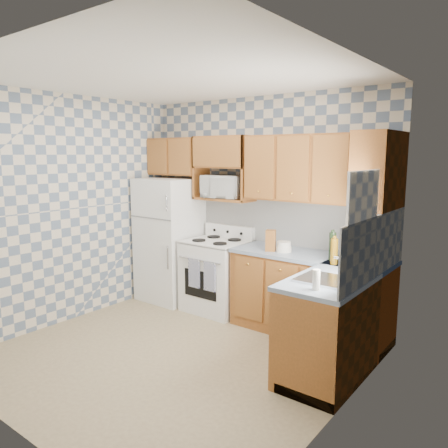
{
  "coord_description": "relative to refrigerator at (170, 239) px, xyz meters",
  "views": [
    {
      "loc": [
        2.91,
        -2.98,
        2.01
      ],
      "look_at": [
        0.05,
        0.75,
        1.25
      ],
      "focal_mm": 35.0,
      "sensor_mm": 36.0,
      "label": 1
    }
  ],
  "objects": [
    {
      "name": "floor",
      "position": [
        1.27,
        -1.25,
        -0.84
      ],
      "size": [
        3.4,
        3.4,
        0.0
      ],
      "primitive_type": "plane",
      "color": "#7E6A4C",
      "rests_on": "ground"
    },
    {
      "name": "back_wall",
      "position": [
        1.27,
        0.35,
        0.51
      ],
      "size": [
        3.4,
        0.02,
        2.7
      ],
      "primitive_type": "cube",
      "color": "slate",
      "rests_on": "ground"
    },
    {
      "name": "right_wall",
      "position": [
        2.97,
        -1.25,
        0.51
      ],
      "size": [
        0.02,
        3.2,
        2.7
      ],
      "primitive_type": "cube",
      "color": "slate",
      "rests_on": "ground"
    },
    {
      "name": "backsplash_back",
      "position": [
        1.68,
        0.34,
        0.36
      ],
      "size": [
        2.6,
        0.02,
        0.56
      ],
      "primitive_type": "cube",
      "color": "white",
      "rests_on": "back_wall"
    },
    {
      "name": "backsplash_right",
      "position": [
        2.96,
        -0.45,
        0.36
      ],
      "size": [
        0.02,
        1.6,
        0.56
      ],
      "primitive_type": "cube",
      "color": "white",
      "rests_on": "right_wall"
    },
    {
      "name": "refrigerator",
      "position": [
        0.0,
        0.0,
        0.0
      ],
      "size": [
        0.75,
        0.7,
        1.68
      ],
      "primitive_type": "cube",
      "color": "white",
      "rests_on": "floor"
    },
    {
      "name": "stove_body",
      "position": [
        0.8,
        0.03,
        -0.39
      ],
      "size": [
        0.76,
        0.65,
        0.9
      ],
      "primitive_type": "cube",
      "color": "white",
      "rests_on": "floor"
    },
    {
      "name": "cooktop",
      "position": [
        0.8,
        0.03,
        0.07
      ],
      "size": [
        0.76,
        0.65,
        0.02
      ],
      "primitive_type": "cube",
      "color": "silver",
      "rests_on": "stove_body"
    },
    {
      "name": "backguard",
      "position": [
        0.8,
        0.3,
        0.16
      ],
      "size": [
        0.76,
        0.08,
        0.17
      ],
      "primitive_type": "cube",
      "color": "white",
      "rests_on": "cooktop"
    },
    {
      "name": "dish_towel_left",
      "position": [
        0.72,
        -0.32,
        -0.29
      ],
      "size": [
        0.17,
        0.02,
        0.36
      ],
      "primitive_type": "cube",
      "color": "navy",
      "rests_on": "stove_body"
    },
    {
      "name": "dish_towel_right",
      "position": [
        0.97,
        -0.32,
        -0.29
      ],
      "size": [
        0.17,
        0.02,
        0.36
      ],
      "primitive_type": "cube",
      "color": "navy",
      "rests_on": "stove_body"
    },
    {
      "name": "base_cabinets_back",
      "position": [
        2.1,
        0.05,
        -0.4
      ],
      "size": [
        1.75,
        0.6,
        0.88
      ],
      "primitive_type": "cube",
      "color": "brown",
      "rests_on": "floor"
    },
    {
      "name": "base_cabinets_right",
      "position": [
        2.67,
        -0.45,
        -0.4
      ],
      "size": [
        0.6,
        1.6,
        0.88
      ],
      "primitive_type": "cube",
      "color": "brown",
      "rests_on": "floor"
    },
    {
      "name": "countertop_back",
      "position": [
        2.1,
        0.05,
        0.06
      ],
      "size": [
        1.77,
        0.63,
        0.04
      ],
      "primitive_type": "cube",
      "color": "slate",
      "rests_on": "base_cabinets_back"
    },
    {
      "name": "countertop_right",
      "position": [
        2.67,
        -0.45,
        0.06
      ],
      "size": [
        0.63,
        1.6,
        0.04
      ],
      "primitive_type": "cube",
      "color": "slate",
      "rests_on": "base_cabinets_right"
    },
    {
      "name": "upper_cabinets_back",
      "position": [
        2.1,
        0.19,
        1.01
      ],
      "size": [
        1.75,
        0.33,
        0.74
      ],
      "primitive_type": "cube",
      "color": "brown",
      "rests_on": "back_wall"
    },
    {
      "name": "upper_cabinets_fridge",
      "position": [
        -0.02,
        0.19,
        1.13
      ],
      "size": [
        0.82,
        0.33,
        0.5
      ],
      "primitive_type": "cube",
      "color": "brown",
      "rests_on": "back_wall"
    },
    {
      "name": "upper_cabinets_right",
      "position": [
        2.81,
        0.0,
        1.01
      ],
      "size": [
        0.33,
        0.7,
        0.74
      ],
      "primitive_type": "cube",
      "color": "brown",
      "rests_on": "right_wall"
    },
    {
      "name": "microwave_shelf",
      "position": [
        0.8,
        0.19,
        0.6
      ],
      "size": [
        0.8,
        0.33,
        0.03
      ],
      "primitive_type": "cube",
      "color": "brown",
      "rests_on": "back_wall"
    },
    {
      "name": "microwave",
      "position": [
        0.8,
        0.19,
        0.75
      ],
      "size": [
        0.58,
        0.45,
        0.29
      ],
      "primitive_type": "imported",
      "rotation": [
        0.0,
        0.0,
        0.19
      ],
      "color": "white",
      "rests_on": "microwave_shelf"
    },
    {
      "name": "sink",
      "position": [
        2.67,
        -0.8,
        0.09
      ],
      "size": [
        0.48,
        0.4,
        0.03
      ],
      "primitive_type": "cube",
      "color": "#B7B7BC",
      "rests_on": "countertop_right"
    },
    {
      "name": "window",
      "position": [
        2.96,
        -0.8,
        0.61
      ],
      "size": [
        0.02,
        0.66,
        0.86
      ],
      "primitive_type": "cube",
      "color": "white",
      "rests_on": "right_wall"
    },
    {
      "name": "bottle_0",
      "position": [
        2.55,
        -0.13,
        0.24
      ],
      "size": [
        0.07,
        0.07,
        0.33
      ],
      "primitive_type": "cylinder",
      "color": "black",
      "rests_on": "countertop_back"
    },
    {
      "name": "bottle_1",
      "position": [
        2.65,
        -0.19,
        0.23
      ],
      "size": [
        0.07,
        0.07,
        0.3
      ],
      "primitive_type": "cylinder",
      "color": "black",
      "rests_on": "countertop_back"
    },
    {
      "name": "bottle_2",
      "position": [
        2.7,
        -0.09,
        0.22
      ],
      "size": [
        0.07,
        0.07,
        0.28
      ],
      "primitive_type": "cylinder",
      "color": "#5E3F0A",
      "rests_on": "countertop_back"
    },
    {
      "name": "bottle_3",
      "position": [
        2.48,
        -0.21,
        0.21
      ],
      "size": [
        0.07,
        0.07,
        0.26
      ],
      "primitive_type": "cylinder",
      "color": "#5E3F0A",
      "rests_on": "countertop_back"
    },
    {
      "name": "bottle_4",
      "position": [
        2.4,
        -0.07,
        0.23
      ],
      "size": [
        0.07,
        0.07,
        0.29
      ],
      "primitive_type": "cylinder",
      "color": "black",
      "rests_on": "countertop_back"
    },
    {
      "name": "knife_block",
      "position": [
        1.66,
        -0.07,
        0.2
      ],
      "size": [
        0.14,
        0.14,
        0.24
      ],
      "primitive_type": "cube",
      "rotation": [
        0.0,
        0.0,
        0.43
      ],
      "color": "brown",
      "rests_on": "countertop_back"
    },
    {
      "name": "electric_kettle",
      "position": [
        2.56,
        0.05,
        0.18
      ],
      "size": [
        0.16,
        0.16,
        0.21
      ],
      "primitive_type": "cylinder",
      "color": "white",
      "rests_on": "countertop_back"
    },
    {
      "name": "food_containers",
      "position": [
        1.81,
        -0.02,
        0.14
      ],
      "size": [
        0.17,
        0.17,
        0.12
      ],
      "primitive_type": null,
      "color": "beige",
      "rests_on": "countertop_back"
    },
    {
      "name": "soap_bottle",
      "position": [
        2.71,
        -1.09,
        0.17
      ],
      "size": [
        0.06,
        0.06,
        0.17
      ],
      "primitive_type": "cylinder",
      "color": "beige",
      "rests_on": "countertop_right"
    }
  ]
}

